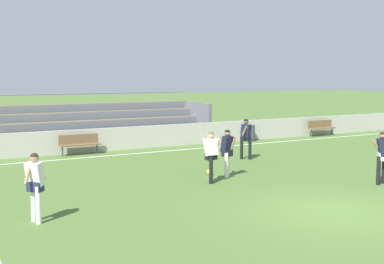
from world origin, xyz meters
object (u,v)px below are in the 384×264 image
(bench_far_right, at_px, (321,127))
(player_dark_pressing_high, at_px, (382,153))
(player_dark_trailing_run, at_px, (227,149))
(player_white_dropping_back, at_px, (35,181))
(soccer_ball, at_px, (210,172))
(bleacher_stand, at_px, (40,126))
(player_white_wide_left, at_px, (211,152))
(trash_bin, at_px, (250,133))
(bench_near_wall_gap, at_px, (79,143))
(player_dark_challenging, at_px, (246,135))

(bench_far_right, bearing_deg, player_dark_pressing_high, -125.28)
(bench_far_right, bearing_deg, player_dark_trailing_run, -146.98)
(player_white_dropping_back, distance_m, soccer_ball, 7.32)
(bleacher_stand, height_order, player_white_wide_left, bleacher_stand)
(trash_bin, relative_size, soccer_ball, 3.95)
(bench_near_wall_gap, relative_size, player_dark_challenging, 1.06)
(trash_bin, distance_m, player_dark_challenging, 5.94)
(player_dark_trailing_run, distance_m, player_dark_pressing_high, 5.04)
(trash_bin, xyz_separation_m, player_dark_pressing_high, (-2.64, -10.86, 0.59))
(bench_far_right, height_order, player_dark_challenging, player_dark_challenging)
(player_dark_trailing_run, height_order, player_white_dropping_back, player_white_dropping_back)
(bench_near_wall_gap, height_order, player_dark_pressing_high, player_dark_pressing_high)
(player_dark_pressing_high, xyz_separation_m, player_dark_challenging, (-0.97, 6.17, -0.01))
(player_dark_trailing_run, bearing_deg, player_dark_challenging, 45.19)
(bench_near_wall_gap, xyz_separation_m, bench_far_right, (14.33, 0.00, 0.00))
(player_dark_trailing_run, bearing_deg, player_white_dropping_back, -161.56)
(bench_far_right, xyz_separation_m, trash_bin, (-4.98, 0.08, -0.11))
(player_dark_trailing_run, distance_m, soccer_ball, 1.11)
(player_white_wide_left, distance_m, soccer_ball, 1.58)
(player_dark_trailing_run, height_order, player_dark_pressing_high, player_dark_pressing_high)
(bleacher_stand, relative_size, soccer_ball, 80.18)
(bleacher_stand, height_order, bench_far_right, bleacher_stand)
(trash_bin, bearing_deg, player_white_dropping_back, -143.75)
(trash_bin, bearing_deg, player_white_wide_left, -132.58)
(player_white_dropping_back, relative_size, soccer_ball, 7.69)
(bench_far_right, distance_m, soccer_ball, 13.51)
(player_white_wide_left, distance_m, player_dark_challenging, 4.98)
(bench_near_wall_gap, relative_size, player_white_wide_left, 1.06)
(trash_bin, relative_size, player_white_wide_left, 0.51)
(player_white_wide_left, height_order, player_dark_trailing_run, player_white_wide_left)
(bench_near_wall_gap, distance_m, player_white_wide_left, 8.17)
(bleacher_stand, height_order, player_dark_trailing_run, bleacher_stand)
(bench_near_wall_gap, bearing_deg, bleacher_stand, 107.64)
(trash_bin, bearing_deg, soccer_ball, -134.29)
(bench_near_wall_gap, relative_size, soccer_ball, 8.18)
(bench_near_wall_gap, relative_size, player_dark_trailing_run, 1.08)
(bench_far_right, xyz_separation_m, player_dark_pressing_high, (-7.62, -10.77, 0.48))
(bench_far_right, relative_size, player_dark_challenging, 1.06)
(bench_near_wall_gap, xyz_separation_m, soccer_ball, (2.65, -6.78, -0.44))
(player_white_wide_left, height_order, soccer_ball, player_white_wide_left)
(soccer_ball, bearing_deg, player_dark_pressing_high, -44.52)
(bleacher_stand, height_order, soccer_ball, bleacher_stand)
(player_dark_challenging, bearing_deg, bench_far_right, 28.17)
(bench_near_wall_gap, distance_m, player_dark_pressing_high, 12.70)
(soccer_ball, bearing_deg, bleacher_stand, 110.18)
(bench_far_right, distance_m, player_dark_pressing_high, 13.21)
(trash_bin, distance_m, player_dark_trailing_run, 9.82)
(player_dark_pressing_high, bearing_deg, bleacher_stand, 119.01)
(player_dark_challenging, relative_size, soccer_ball, 7.73)
(bleacher_stand, relative_size, bench_far_right, 9.80)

